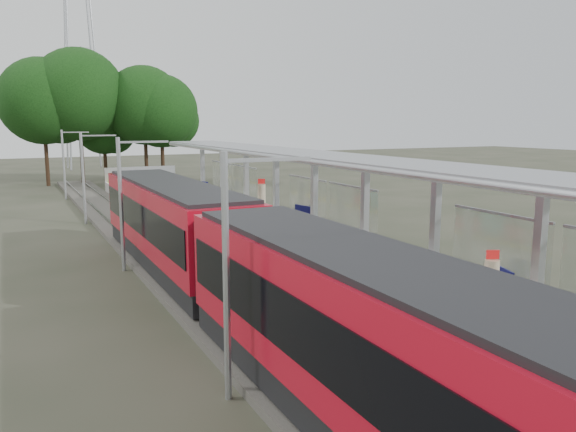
# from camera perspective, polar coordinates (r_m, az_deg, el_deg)

# --- Properties ---
(trackbed) EXTENTS (3.00, 70.00, 0.24)m
(trackbed) POSITION_cam_1_polar(r_m,az_deg,el_deg) (25.21, -12.70, -4.16)
(trackbed) COLOR #59544C
(trackbed) RESTS_ON ground
(platform) EXTENTS (6.00, 50.00, 1.00)m
(platform) POSITION_cam_1_polar(r_m,az_deg,el_deg) (26.52, -3.25, -2.42)
(platform) COLOR gray
(platform) RESTS_ON ground
(tactile_strip) EXTENTS (0.60, 50.00, 0.02)m
(tactile_strip) POSITION_cam_1_polar(r_m,az_deg,el_deg) (25.53, -8.52, -1.81)
(tactile_strip) COLOR yellow
(tactile_strip) RESTS_ON platform
(end_fence) EXTENTS (6.00, 0.10, 1.20)m
(end_fence) POSITION_cam_1_polar(r_m,az_deg,el_deg) (50.04, -14.73, 4.19)
(end_fence) COLOR #9EA0A5
(end_fence) RESTS_ON platform
(train) EXTENTS (2.74, 27.60, 3.62)m
(train) POSITION_cam_1_polar(r_m,az_deg,el_deg) (16.41, -5.26, -4.38)
(train) COLOR black
(train) RESTS_ON ground
(canopy) EXTENTS (3.27, 38.00, 3.66)m
(canopy) POSITION_cam_1_polar(r_m,az_deg,el_deg) (23.34, 4.05, 5.12)
(canopy) COLOR #9EA0A5
(canopy) RESTS_ON platform
(pylon) EXTENTS (8.00, 4.00, 38.00)m
(pylon) POSITION_cam_1_polar(r_m,az_deg,el_deg) (78.47, -20.58, 18.50)
(pylon) COLOR #9EA0A5
(pylon) RESTS_ON ground
(tree_cluster) EXTENTS (18.07, 10.40, 12.88)m
(tree_cluster) POSITION_cam_1_polar(r_m,az_deg,el_deg) (57.60, -18.49, 10.74)
(tree_cluster) COLOR #382316
(tree_cluster) RESTS_ON ground
(catenary_masts) EXTENTS (2.08, 48.16, 5.40)m
(catenary_masts) POSITION_cam_1_polar(r_m,az_deg,el_deg) (23.39, -16.42, 1.59)
(catenary_masts) COLOR #9EA0A5
(catenary_masts) RESTS_ON ground
(bench_near) EXTENTS (0.85, 1.43, 0.94)m
(bench_near) POSITION_cam_1_polar(r_m,az_deg,el_deg) (17.24, 20.96, -6.22)
(bench_near) COLOR #0F104F
(bench_near) RESTS_ON platform
(bench_mid) EXTENTS (0.79, 1.50, 0.98)m
(bench_mid) POSITION_cam_1_polar(r_m,az_deg,el_deg) (27.26, 1.96, 0.09)
(bench_mid) COLOR #0F104F
(bench_mid) RESTS_ON platform
(bench_far) EXTENTS (1.04, 1.57, 1.03)m
(bench_far) POSITION_cam_1_polar(r_m,az_deg,el_deg) (38.57, -8.73, 2.81)
(bench_far) COLOR #0F104F
(bench_far) RESTS_ON platform
(info_pillar_near) EXTENTS (0.38, 0.38, 1.69)m
(info_pillar_near) POSITION_cam_1_polar(r_m,az_deg,el_deg) (15.82, 19.91, -6.65)
(info_pillar_near) COLOR #C5B48F
(info_pillar_near) RESTS_ON platform
(info_pillar_far) EXTENTS (0.44, 0.44, 1.94)m
(info_pillar_far) POSITION_cam_1_polar(r_m,az_deg,el_deg) (30.72, -2.70, 1.76)
(info_pillar_far) COLOR #C5B48F
(info_pillar_far) RESTS_ON platform
(litter_bin) EXTENTS (0.52, 0.52, 0.81)m
(litter_bin) POSITION_cam_1_polar(r_m,az_deg,el_deg) (21.27, 6.01, -2.96)
(litter_bin) COLOR #9EA0A5
(litter_bin) RESTS_ON platform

